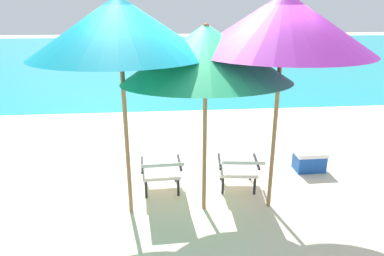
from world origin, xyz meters
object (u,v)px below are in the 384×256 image
at_px(beach_umbrella_right, 283,23).
at_px(cooler_box, 309,160).
at_px(beach_umbrella_center, 206,53).
at_px(lounge_chair_right, 239,167).
at_px(lounge_chair_left, 162,169).
at_px(beach_umbrella_left, 119,27).

distance_m(beach_umbrella_right, cooler_box, 2.53).
bearing_deg(cooler_box, beach_umbrella_center, -152.13).
height_order(lounge_chair_right, cooler_box, lounge_chair_right).
bearing_deg(lounge_chair_right, cooler_box, 25.43).
bearing_deg(lounge_chair_left, lounge_chair_right, -1.49).
xyz_separation_m(beach_umbrella_center, beach_umbrella_right, (0.85, -0.02, 0.32)).
bearing_deg(lounge_chair_right, lounge_chair_left, 178.51).
distance_m(lounge_chair_right, beach_umbrella_center, 1.70).
xyz_separation_m(lounge_chair_left, beach_umbrella_right, (1.38, -0.40, 1.90)).
bearing_deg(beach_umbrella_left, cooler_box, 18.89).
bearing_deg(beach_umbrella_center, lounge_chair_left, 144.89).
relative_size(lounge_chair_right, beach_umbrella_left, 0.35).
bearing_deg(beach_umbrella_left, lounge_chair_right, 12.77).
relative_size(lounge_chair_left, lounge_chair_right, 0.97).
height_order(beach_umbrella_left, cooler_box, beach_umbrella_left).
xyz_separation_m(beach_umbrella_left, beach_umbrella_center, (0.93, -0.02, -0.29)).
xyz_separation_m(beach_umbrella_left, cooler_box, (2.72, 0.93, -2.12)).
xyz_separation_m(lounge_chair_right, beach_umbrella_left, (-1.46, -0.33, 1.87)).
relative_size(lounge_chair_left, cooler_box, 1.89).
distance_m(beach_umbrella_left, beach_umbrella_right, 1.78).
xyz_separation_m(lounge_chair_right, beach_umbrella_right, (0.32, -0.37, 1.90)).
bearing_deg(beach_umbrella_right, cooler_box, 45.89).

